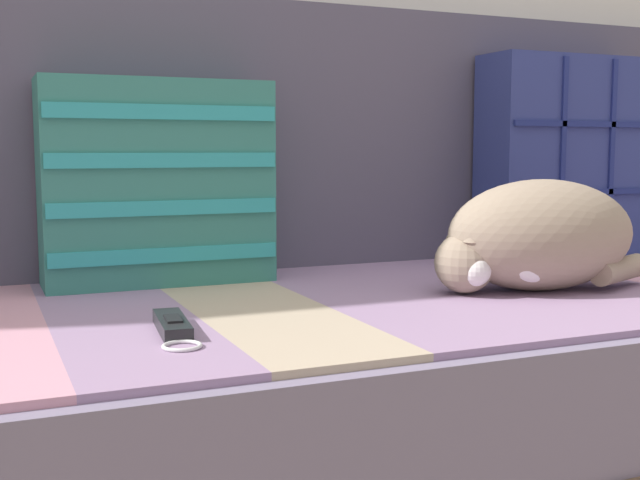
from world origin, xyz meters
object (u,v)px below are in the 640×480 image
throw_pillow_quilted (566,158)px  sleeping_cat (536,238)px  couch (410,392)px  throw_pillow_striped (158,183)px  game_remote_far (173,326)px

throw_pillow_quilted → sleeping_cat: bearing=-135.7°
couch → throw_pillow_striped: 0.58m
couch → throw_pillow_striped: bearing=150.1°
throw_pillow_striped → sleeping_cat: throw_pillow_striped is taller
throw_pillow_striped → game_remote_far: (-0.07, -0.40, -0.17)m
sleeping_cat → throw_pillow_striped: bearing=149.8°
throw_pillow_quilted → throw_pillow_striped: throw_pillow_quilted is taller
throw_pillow_quilted → sleeping_cat: throw_pillow_quilted is taller
couch → throw_pillow_striped: size_ratio=5.37×
couch → game_remote_far: bearing=-158.9°
couch → game_remote_far: (-0.46, -0.18, 0.19)m
couch → throw_pillow_striped: throw_pillow_striped is taller
throw_pillow_striped → sleeping_cat: bearing=-30.2°
throw_pillow_striped → sleeping_cat: 0.66m
throw_pillow_striped → couch: bearing=-29.9°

